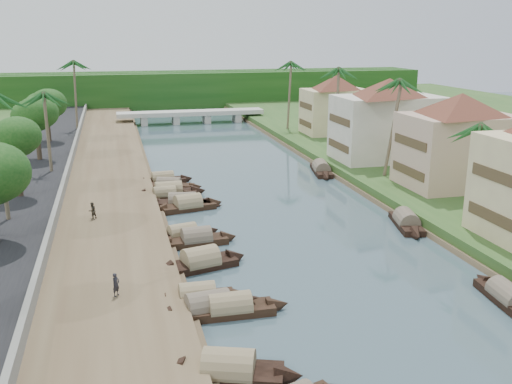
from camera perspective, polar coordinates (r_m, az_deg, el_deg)
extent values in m
plane|color=#3B5159|center=(43.69, 6.76, -7.08)|extent=(220.00, 220.00, 0.00)
cube|color=brown|center=(59.85, -14.83, -0.81)|extent=(10.00, 180.00, 0.80)
cube|color=#2B4E1F|center=(68.65, 15.74, 1.37)|extent=(16.00, 180.00, 1.20)
cube|color=black|center=(60.54, -22.90, -1.06)|extent=(8.00, 180.00, 1.40)
cube|color=slate|center=(59.83, -18.91, -0.20)|extent=(0.40, 180.00, 1.10)
cube|color=#123C10|center=(133.98, -7.92, 9.96)|extent=(120.00, 4.00, 8.00)
cube|color=#123C10|center=(138.93, -8.16, 10.15)|extent=(120.00, 4.00, 8.00)
cube|color=#123C10|center=(143.89, -8.38, 10.32)|extent=(120.00, 4.00, 8.00)
cube|color=#AEADA2|center=(111.53, -6.52, 7.87)|extent=(28.00, 4.00, 0.80)
cube|color=#AEADA2|center=(110.85, -11.15, 7.06)|extent=(1.20, 3.50, 1.80)
cube|color=#AEADA2|center=(111.32, -8.04, 7.23)|extent=(1.20, 3.50, 1.80)
cube|color=#AEADA2|center=(112.11, -4.97, 7.39)|extent=(1.20, 3.50, 1.80)
cube|color=#AEADA2|center=(113.22, -1.95, 7.51)|extent=(1.20, 3.50, 1.80)
cube|color=#493822|center=(47.07, 22.70, -2.40)|extent=(0.10, 6.40, 0.90)
cube|color=#493822|center=(46.25, 23.11, 1.38)|extent=(0.10, 6.40, 0.90)
cube|color=tan|center=(63.29, 19.48, 3.93)|extent=(11.00, 8.00, 7.50)
pyramid|color=brown|center=(62.57, 19.89, 8.28)|extent=(14.11, 14.11, 2.20)
cube|color=#493822|center=(60.81, 14.95, 2.05)|extent=(0.10, 6.40, 0.90)
cube|color=#493822|center=(60.21, 15.15, 4.82)|extent=(0.10, 6.40, 0.90)
cube|color=beige|center=(74.64, 12.98, 6.28)|extent=(13.00, 8.00, 8.00)
pyramid|color=brown|center=(74.02, 13.22, 10.17)|extent=(15.59, 15.59, 2.20)
cube|color=#493822|center=(72.26, 8.23, 4.61)|extent=(0.10, 6.40, 0.90)
cube|color=#493822|center=(71.73, 8.33, 7.12)|extent=(0.10, 6.40, 0.90)
cube|color=beige|center=(93.13, 7.93, 7.99)|extent=(10.00, 7.00, 7.00)
pyramid|color=brown|center=(92.65, 8.04, 10.81)|extent=(12.62, 12.62, 2.20)
cube|color=#493822|center=(91.61, 4.94, 6.85)|extent=(0.10, 5.60, 0.90)
cube|color=#493822|center=(91.23, 4.98, 8.59)|extent=(0.10, 5.60, 0.90)
cube|color=black|center=(30.12, -2.73, -17.76)|extent=(5.82, 3.71, 0.70)
cone|color=black|center=(29.84, 3.36, -17.94)|extent=(2.11, 2.20, 1.93)
cone|color=black|center=(30.62, -8.63, -17.14)|extent=(2.11, 2.20, 1.93)
cylinder|color=#998261|center=(29.91, -2.74, -17.15)|extent=(4.63, 3.34, 2.03)
cube|color=black|center=(35.92, -2.62, -11.87)|extent=(5.55, 1.83, 0.70)
cone|color=black|center=(36.48, 2.21, -11.26)|extent=(1.61, 1.58, 1.73)
cone|color=black|center=(35.53, -7.59, -12.18)|extent=(1.61, 1.58, 1.73)
cylinder|color=#998261|center=(35.74, -2.62, -11.33)|extent=(4.25, 1.88, 1.79)
cube|color=black|center=(36.08, -4.79, -11.78)|extent=(5.77, 2.47, 0.70)
cone|color=black|center=(36.93, -0.08, -10.90)|extent=(1.80, 1.79, 1.79)
cone|color=black|center=(35.41, -9.73, -12.38)|extent=(1.80, 1.79, 1.79)
cylinder|color=#6C6251|center=(35.91, -4.80, -11.24)|extent=(4.47, 2.37, 1.86)
cube|color=black|center=(37.47, -5.87, -10.71)|extent=(4.86, 1.75, 0.70)
cone|color=black|center=(37.80, -1.78, -10.26)|extent=(1.43, 1.50, 1.62)
cone|color=black|center=(37.26, -10.04, -10.90)|extent=(1.43, 1.50, 1.62)
cylinder|color=#998261|center=(37.30, -5.89, -10.19)|extent=(3.72, 1.79, 1.70)
cube|color=black|center=(42.66, -5.55, -7.32)|extent=(5.68, 3.29, 0.70)
cone|color=black|center=(43.75, -1.95, -6.54)|extent=(1.98, 2.18, 2.02)
cone|color=black|center=(41.69, -9.35, -7.91)|extent=(1.98, 2.18, 2.02)
cylinder|color=#998261|center=(42.51, -5.57, -6.85)|extent=(4.48, 3.07, 2.14)
cube|color=black|center=(47.26, -5.95, -5.01)|extent=(5.12, 2.14, 0.70)
cone|color=black|center=(47.85, -2.69, -4.57)|extent=(1.57, 1.71, 1.77)
cone|color=black|center=(46.78, -9.30, -5.25)|extent=(1.57, 1.71, 1.77)
cylinder|color=#6C6251|center=(47.13, -5.97, -4.57)|extent=(3.95, 2.13, 1.87)
cube|color=black|center=(48.59, -7.34, -4.47)|extent=(5.08, 2.62, 0.70)
cone|color=black|center=(49.49, -4.41, -3.91)|extent=(1.68, 1.66, 1.53)
cone|color=black|center=(47.77, -10.38, -4.86)|extent=(1.68, 1.66, 1.53)
cylinder|color=#998261|center=(48.46, -7.36, -4.05)|extent=(3.98, 2.41, 1.59)
cube|color=black|center=(56.48, -6.80, -1.58)|extent=(5.56, 2.95, 0.70)
cone|color=black|center=(57.40, -4.03, -1.14)|extent=(1.87, 2.04, 1.94)
cone|color=black|center=(55.65, -9.67, -1.87)|extent=(1.87, 2.04, 1.94)
cylinder|color=#998261|center=(56.37, -6.81, -1.21)|extent=(4.35, 2.78, 2.05)
cube|color=black|center=(57.67, -7.36, -1.23)|extent=(5.93, 2.66, 0.70)
cone|color=black|center=(57.56, -4.20, -1.09)|extent=(1.87, 1.79, 1.72)
cone|color=black|center=(57.92, -10.50, -1.21)|extent=(1.87, 1.79, 1.72)
cylinder|color=#6C6251|center=(57.56, -7.37, -0.87)|extent=(4.61, 2.50, 1.77)
cube|color=black|center=(60.47, -9.12, -0.51)|extent=(4.94, 2.03, 0.70)
cone|color=black|center=(60.96, -6.65, -0.21)|extent=(1.52, 1.55, 1.57)
cone|color=black|center=(60.05, -11.62, -0.67)|extent=(1.52, 1.55, 1.57)
cylinder|color=#998261|center=(60.36, -9.13, -0.16)|extent=(3.82, 1.98, 1.64)
cube|color=black|center=(61.49, -8.71, -0.22)|extent=(5.89, 2.13, 0.70)
cone|color=black|center=(61.89, -5.73, 0.06)|extent=(1.74, 1.84, 1.99)
cone|color=black|center=(61.21, -11.74, -0.37)|extent=(1.74, 1.84, 1.99)
cylinder|color=#998261|center=(61.39, -8.73, 0.12)|extent=(4.51, 2.18, 2.09)
cube|color=black|center=(64.31, -8.68, 0.48)|extent=(5.67, 3.16, 0.70)
cone|color=black|center=(63.69, -6.01, 0.50)|extent=(1.90, 1.79, 1.55)
cone|color=black|center=(65.02, -11.30, 0.59)|extent=(1.90, 1.79, 1.55)
cylinder|color=#6C6251|center=(64.21, -8.69, 0.81)|extent=(4.47, 2.81, 1.58)
cube|color=black|center=(66.86, -9.29, 1.04)|extent=(5.27, 2.04, 0.70)
cone|color=black|center=(67.32, -6.88, 1.30)|extent=(1.59, 1.61, 1.68)
cone|color=black|center=(66.49, -11.73, 0.90)|extent=(1.59, 1.61, 1.68)
cylinder|color=#998261|center=(66.77, -9.30, 1.35)|extent=(4.06, 2.02, 1.75)
cube|color=black|center=(40.54, 23.80, -9.93)|extent=(2.19, 5.80, 0.70)
cone|color=black|center=(42.94, 21.63, -8.14)|extent=(1.61, 1.74, 1.63)
cylinder|color=#6C6251|center=(40.39, 23.86, -9.44)|extent=(2.11, 4.48, 1.67)
cube|color=black|center=(53.02, 14.79, -3.15)|extent=(3.11, 6.05, 0.70)
cone|color=black|center=(55.93, 13.93, -2.02)|extent=(1.99, 1.99, 1.84)
cone|color=black|center=(50.08, 15.76, -4.23)|extent=(1.99, 1.99, 1.84)
cylinder|color=#6C6251|center=(52.90, 14.82, -2.76)|extent=(2.87, 4.73, 1.91)
cube|color=black|center=(71.48, 6.55, 2.08)|extent=(3.12, 6.84, 0.70)
cone|color=black|center=(74.99, 6.09, 2.80)|extent=(2.03, 2.16, 1.91)
cone|color=black|center=(67.96, 7.05, 1.43)|extent=(2.03, 2.16, 1.91)
cylinder|color=#6C6251|center=(71.40, 6.55, 2.38)|extent=(2.89, 5.32, 1.96)
cube|color=black|center=(37.54, -5.32, -10.82)|extent=(4.05, 2.32, 0.35)
cone|color=black|center=(38.61, -2.41, -9.98)|extent=(1.26, 1.20, 0.89)
cone|color=black|center=(36.58, -8.42, -11.68)|extent=(1.26, 1.20, 0.89)
cube|color=black|center=(56.88, -5.77, -1.53)|extent=(3.47, 0.77, 0.35)
cone|color=black|center=(57.21, -3.85, -1.38)|extent=(0.88, 0.71, 0.69)
cone|color=black|center=(56.60, -7.70, -1.68)|extent=(0.88, 0.71, 0.69)
cylinder|color=brown|center=(53.76, 21.16, 2.07)|extent=(0.40, 0.36, 7.93)
sphere|color=#1A4F1E|center=(53.07, 21.56, 6.06)|extent=(3.20, 3.20, 3.20)
cylinder|color=brown|center=(65.29, 13.20, 6.20)|extent=(1.78, 0.36, 10.71)
sphere|color=#1A4F1E|center=(64.69, 13.49, 10.71)|extent=(3.20, 3.20, 3.20)
cylinder|color=brown|center=(81.85, 8.09, 8.36)|extent=(0.48, 0.36, 10.98)
sphere|color=#1A4F1E|center=(81.37, 8.23, 12.04)|extent=(3.20, 3.20, 3.20)
cylinder|color=brown|center=(52.02, -24.17, 3.20)|extent=(0.54, 0.36, 10.84)
cylinder|color=brown|center=(69.18, -20.11, 5.59)|extent=(0.40, 0.36, 8.97)
sphere|color=#1A4F1E|center=(68.64, -20.45, 9.13)|extent=(3.20, 3.20, 3.20)
cylinder|color=brown|center=(96.52, 3.27, 9.59)|extent=(0.85, 0.36, 11.09)
sphere|color=#1A4F1E|center=(96.11, 3.32, 12.75)|extent=(3.20, 3.20, 3.20)
cylinder|color=brown|center=(99.48, -17.66, 9.19)|extent=(0.68, 0.36, 11.09)
sphere|color=#1A4F1E|center=(99.10, -17.92, 12.25)|extent=(3.20, 3.20, 3.20)
cylinder|color=#433426|center=(59.99, -22.67, 1.42)|extent=(0.60, 0.60, 3.93)
ellipsoid|color=#123C10|center=(59.26, -23.04, 4.94)|extent=(4.51, 4.51, 3.71)
cylinder|color=#433426|center=(76.83, -20.93, 4.47)|extent=(0.60, 0.60, 3.91)
ellipsoid|color=#123C10|center=(76.26, -21.20, 7.22)|extent=(4.98, 4.98, 4.10)
cylinder|color=#433426|center=(89.57, -20.05, 5.92)|extent=(0.60, 0.60, 3.65)
ellipsoid|color=#123C10|center=(89.11, -20.26, 8.13)|extent=(5.23, 5.23, 4.30)
cylinder|color=#433426|center=(78.94, 15.53, 5.02)|extent=(0.60, 0.60, 3.81)
ellipsoid|color=#123C10|center=(78.39, 15.73, 7.63)|extent=(4.63, 4.63, 3.81)
imported|color=#232229|center=(37.23, -13.83, -8.97)|extent=(0.64, 0.66, 1.52)
imported|color=#352F25|center=(52.71, -16.06, -1.80)|extent=(0.93, 0.91, 1.51)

